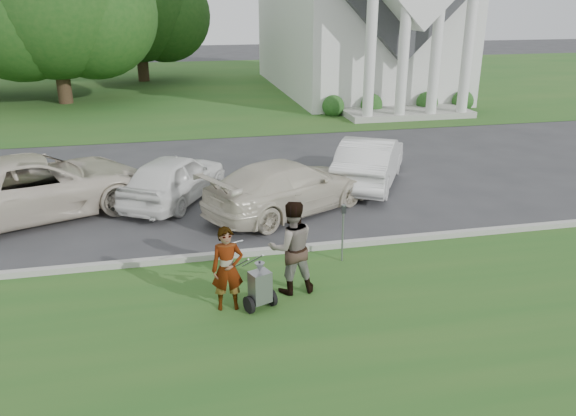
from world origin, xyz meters
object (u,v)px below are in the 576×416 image
object	(u,v)px
striping_cart	(260,288)
tree_back	(138,9)
tree_left	(52,5)
car_c	(288,187)
parking_meter_near	(343,226)
car_d	(370,161)
car_a	(38,186)
person_right	(291,248)
car_b	(174,178)
person_left	(227,270)

from	to	relation	value
striping_cart	tree_back	bearing A→B (deg)	73.56
tree_left	car_c	size ratio (longest dim) A/B	2.16
tree_back	parking_meter_near	bearing A→B (deg)	-80.49
parking_meter_near	striping_cart	bearing A→B (deg)	-142.48
tree_left	car_d	xyz separation A→B (m)	(11.53, -16.99, -4.36)
tree_back	parking_meter_near	xyz separation A→B (m)	(5.05, -30.14, -3.88)
tree_left	car_a	world-z (taller)	tree_left
parking_meter_near	car_d	size ratio (longest dim) A/B	0.30
person_right	car_b	size ratio (longest dim) A/B	0.47
striping_cart	person_right	bearing A→B (deg)	14.79
tree_back	car_d	world-z (taller)	tree_back
person_left	car_a	world-z (taller)	car_a
tree_left	person_left	bearing A→B (deg)	-74.94
tree_back	person_left	size ratio (longest dim) A/B	5.88
tree_left	parking_meter_near	distance (m)	24.30
car_c	car_d	world-z (taller)	car_d
tree_back	car_a	size ratio (longest dim) A/B	1.62
car_b	person_right	bearing A→B (deg)	139.54
person_right	car_c	distance (m)	4.48
car_c	car_d	size ratio (longest dim) A/B	1.08
tree_left	car_b	size ratio (longest dim) A/B	2.60
tree_back	car_a	distance (m)	26.09
tree_left	car_a	xyz separation A→B (m)	(1.97, -17.72, -4.29)
parking_meter_near	car_b	xyz separation A→B (m)	(-3.52, 4.80, -0.15)
car_d	car_a	bearing A→B (deg)	33.59
striping_cart	parking_meter_near	size ratio (longest dim) A/B	0.90
tree_back	striping_cart	world-z (taller)	tree_back
tree_left	striping_cart	xyz separation A→B (m)	(6.93, -23.77, -4.66)
person_left	car_a	xyz separation A→B (m)	(-4.39, 5.92, 0.01)
car_c	car_b	bearing A→B (deg)	34.61
parking_meter_near	car_a	xyz separation A→B (m)	(-7.08, 4.43, -0.02)
parking_meter_near	car_c	distance (m)	3.34
person_left	car_b	bearing A→B (deg)	101.01
car_b	car_c	distance (m)	3.36
car_b	tree_back	bearing A→B (deg)	-56.87
person_right	parking_meter_near	xyz separation A→B (m)	(1.39, 1.09, -0.11)
tree_left	car_d	distance (m)	20.99
tree_left	striping_cart	distance (m)	25.19
tree_left	person_right	distance (m)	24.81
tree_back	person_left	distance (m)	31.96
person_left	car_a	size ratio (longest dim) A/B	0.28
tree_left	car_b	world-z (taller)	tree_left
striping_cart	car_c	size ratio (longest dim) A/B	0.25
parking_meter_near	car_d	world-z (taller)	car_d
car_d	car_c	bearing A→B (deg)	61.02
car_b	car_d	xyz separation A→B (m)	(6.00, 0.35, 0.05)
tree_back	person_left	xyz separation A→B (m)	(2.36, -31.63, -3.91)
car_a	striping_cart	bearing A→B (deg)	-162.20
tree_back	car_a	bearing A→B (deg)	-94.51
car_a	car_b	bearing A→B (deg)	-105.53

